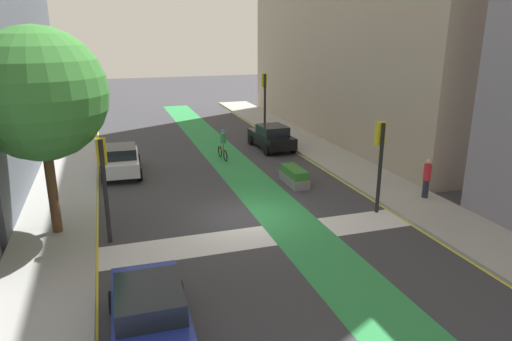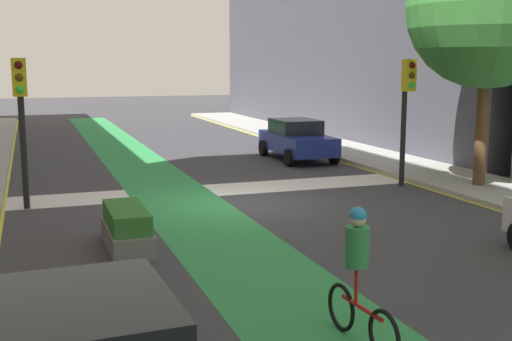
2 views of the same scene
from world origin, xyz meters
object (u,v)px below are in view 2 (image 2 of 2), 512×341
(traffic_signal_near_right, at_px, (21,104))
(traffic_signal_near_left, at_px, (407,98))
(cyclist_in_lane, at_px, (359,273))
(car_blue_left_near, at_px, (297,139))
(median_planter, at_px, (127,229))
(street_tree_near, at_px, (489,7))

(traffic_signal_near_right, relative_size, traffic_signal_near_left, 1.00)
(traffic_signal_near_left, height_order, cyclist_in_lane, traffic_signal_near_left)
(traffic_signal_near_right, relative_size, car_blue_left_near, 0.91)
(car_blue_left_near, height_order, median_planter, car_blue_left_near)
(car_blue_left_near, bearing_deg, traffic_signal_near_right, 30.21)
(street_tree_near, height_order, median_planter, street_tree_near)
(traffic_signal_near_right, distance_m, street_tree_near, 13.13)
(street_tree_near, distance_m, median_planter, 12.22)
(traffic_signal_near_right, bearing_deg, street_tree_near, 172.70)
(street_tree_near, bearing_deg, median_planter, 14.45)
(traffic_signal_near_left, height_order, street_tree_near, street_tree_near)
(cyclist_in_lane, distance_m, median_planter, 6.05)
(traffic_signal_near_right, relative_size, cyclist_in_lane, 2.08)
(car_blue_left_near, distance_m, street_tree_near, 9.15)
(car_blue_left_near, relative_size, street_tree_near, 0.56)
(street_tree_near, xyz_separation_m, median_planter, (10.83, 2.79, -4.91))
(traffic_signal_near_right, relative_size, street_tree_near, 0.51)
(car_blue_left_near, xyz_separation_m, cyclist_in_lane, (5.83, 15.85, 0.17))
(cyclist_in_lane, bearing_deg, median_planter, -67.90)
(traffic_signal_near_left, relative_size, median_planter, 1.76)
(traffic_signal_near_right, xyz_separation_m, street_tree_near, (-12.76, 1.64, 2.59))
(traffic_signal_near_right, height_order, traffic_signal_near_left, traffic_signal_near_right)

